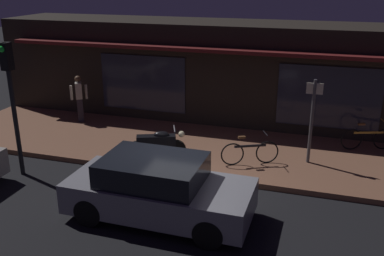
% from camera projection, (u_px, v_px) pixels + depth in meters
% --- Properties ---
extents(ground_plane, '(60.00, 60.00, 0.00)m').
position_uv_depth(ground_plane, '(184.00, 198.00, 10.65)').
color(ground_plane, black).
extents(sidewalk_slab, '(18.00, 4.00, 0.15)m').
position_uv_depth(sidewalk_slab, '(215.00, 150.00, 13.32)').
color(sidewalk_slab, brown).
rests_on(sidewalk_slab, ground_plane).
extents(storefront_building, '(18.00, 3.30, 3.60)m').
position_uv_depth(storefront_building, '(239.00, 73.00, 15.79)').
color(storefront_building, black).
rests_on(storefront_building, ground_plane).
extents(motorcycle, '(1.62, 0.84, 0.97)m').
position_uv_depth(motorcycle, '(157.00, 144.00, 12.26)').
color(motorcycle, black).
rests_on(motorcycle, sidewalk_slab).
extents(bicycle_parked, '(1.52, 0.75, 0.91)m').
position_uv_depth(bicycle_parked, '(250.00, 152.00, 12.05)').
color(bicycle_parked, black).
rests_on(bicycle_parked, sidewalk_slab).
extents(bicycle_extra, '(1.58, 0.64, 0.91)m').
position_uv_depth(bicycle_extra, '(368.00, 138.00, 13.07)').
color(bicycle_extra, black).
rests_on(bicycle_extra, sidewalk_slab).
extents(person_photographer, '(0.57, 0.44, 1.67)m').
position_uv_depth(person_photographer, '(79.00, 97.00, 15.49)').
color(person_photographer, '#28232D').
rests_on(person_photographer, sidewalk_slab).
extents(sign_post, '(0.44, 0.09, 2.40)m').
position_uv_depth(sign_post, '(312.00, 117.00, 11.84)').
color(sign_post, '#47474C').
rests_on(sign_post, sidewalk_slab).
extents(traffic_light_pole, '(0.24, 0.33, 3.60)m').
position_uv_depth(traffic_light_pole, '(10.00, 86.00, 11.09)').
color(traffic_light_pole, black).
rests_on(traffic_light_pole, ground_plane).
extents(parked_car_far, '(4.12, 1.82, 1.42)m').
position_uv_depth(parked_car_far, '(158.00, 189.00, 9.57)').
color(parked_car_far, black).
rests_on(parked_car_far, ground_plane).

